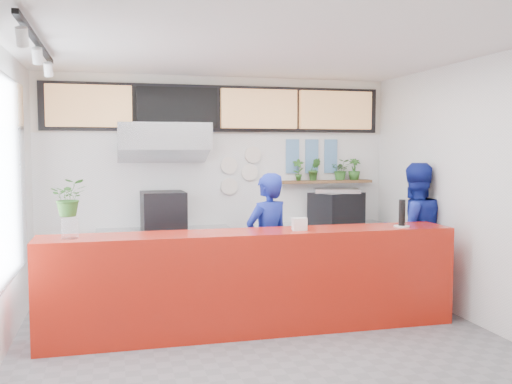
{
  "coord_description": "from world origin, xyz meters",
  "views": [
    {
      "loc": [
        -1.46,
        -5.51,
        1.99
      ],
      "look_at": [
        0.1,
        0.7,
        1.5
      ],
      "focal_mm": 40.0,
      "sensor_mm": 36.0,
      "label": 1
    }
  ],
  "objects_px": {
    "espresso_machine": "(336,208)",
    "pepper_mill": "(402,213)",
    "panini_oven": "(163,211)",
    "staff_right": "(414,233)",
    "service_counter": "(254,281)",
    "staff_center": "(268,243)"
  },
  "relations": [
    {
      "from": "panini_oven",
      "to": "espresso_machine",
      "type": "relative_size",
      "value": 0.81
    },
    {
      "from": "espresso_machine",
      "to": "pepper_mill",
      "type": "bearing_deg",
      "value": -113.56
    },
    {
      "from": "staff_center",
      "to": "staff_right",
      "type": "relative_size",
      "value": 0.94
    },
    {
      "from": "service_counter",
      "to": "panini_oven",
      "type": "relative_size",
      "value": 7.93
    },
    {
      "from": "service_counter",
      "to": "panini_oven",
      "type": "distance_m",
      "value": 2.07
    },
    {
      "from": "panini_oven",
      "to": "staff_right",
      "type": "height_order",
      "value": "staff_right"
    },
    {
      "from": "staff_right",
      "to": "pepper_mill",
      "type": "relative_size",
      "value": 6.12
    },
    {
      "from": "panini_oven",
      "to": "staff_center",
      "type": "bearing_deg",
      "value": -47.91
    },
    {
      "from": "staff_center",
      "to": "pepper_mill",
      "type": "height_order",
      "value": "staff_center"
    },
    {
      "from": "service_counter",
      "to": "pepper_mill",
      "type": "relative_size",
      "value": 15.23
    },
    {
      "from": "panini_oven",
      "to": "staff_center",
      "type": "distance_m",
      "value": 1.66
    },
    {
      "from": "espresso_machine",
      "to": "staff_right",
      "type": "bearing_deg",
      "value": -87.4
    },
    {
      "from": "espresso_machine",
      "to": "pepper_mill",
      "type": "distance_m",
      "value": 1.88
    },
    {
      "from": "staff_right",
      "to": "pepper_mill",
      "type": "bearing_deg",
      "value": 53.97
    },
    {
      "from": "espresso_machine",
      "to": "pepper_mill",
      "type": "height_order",
      "value": "pepper_mill"
    },
    {
      "from": "panini_oven",
      "to": "pepper_mill",
      "type": "height_order",
      "value": "same"
    },
    {
      "from": "espresso_machine",
      "to": "staff_right",
      "type": "xyz_separation_m",
      "value": [
        0.6,
        -1.16,
        -0.22
      ]
    },
    {
      "from": "panini_oven",
      "to": "espresso_machine",
      "type": "xyz_separation_m",
      "value": [
        2.5,
        0.0,
        -0.03
      ]
    },
    {
      "from": "espresso_machine",
      "to": "staff_right",
      "type": "height_order",
      "value": "staff_right"
    },
    {
      "from": "service_counter",
      "to": "panini_oven",
      "type": "height_order",
      "value": "panini_oven"
    },
    {
      "from": "panini_oven",
      "to": "pepper_mill",
      "type": "bearing_deg",
      "value": -39.1
    },
    {
      "from": "pepper_mill",
      "to": "panini_oven",
      "type": "bearing_deg",
      "value": 143.44
    }
  ]
}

